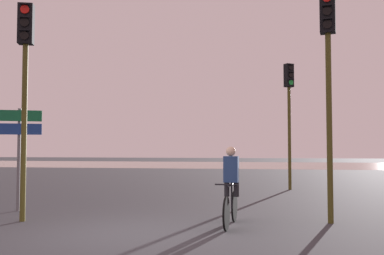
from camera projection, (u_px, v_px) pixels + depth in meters
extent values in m
plane|color=#333338|center=(122.00, 235.00, 7.78)|extent=(120.00, 120.00, 0.00)
cube|color=#9E937F|center=(233.00, 165.00, 40.20)|extent=(80.00, 16.00, 0.01)
cylinder|color=#4C4719|center=(289.00, 138.00, 16.40)|extent=(0.12, 0.12, 3.94)
cube|color=black|center=(289.00, 76.00, 16.51)|extent=(0.40, 0.38, 0.90)
cylinder|color=black|center=(291.00, 67.00, 16.40)|extent=(0.17, 0.13, 0.19)
cube|color=black|center=(291.00, 65.00, 16.39)|extent=(0.22, 0.20, 0.02)
cylinder|color=black|center=(291.00, 75.00, 16.39)|extent=(0.17, 0.13, 0.19)
cube|color=black|center=(291.00, 72.00, 16.38)|extent=(0.22, 0.20, 0.02)
cylinder|color=green|center=(291.00, 82.00, 16.38)|extent=(0.17, 0.13, 0.19)
cube|color=black|center=(291.00, 80.00, 16.36)|extent=(0.22, 0.20, 0.02)
cylinder|color=#4C4719|center=(24.00, 132.00, 9.36)|extent=(0.12, 0.12, 3.89)
cube|color=black|center=(26.00, 24.00, 9.47)|extent=(0.38, 0.32, 0.90)
cylinder|color=red|center=(25.00, 9.00, 9.35)|extent=(0.19, 0.08, 0.19)
cube|color=black|center=(25.00, 4.00, 9.34)|extent=(0.22, 0.17, 0.02)
cylinder|color=black|center=(24.00, 22.00, 9.34)|extent=(0.19, 0.08, 0.19)
cube|color=black|center=(24.00, 17.00, 9.32)|extent=(0.22, 0.17, 0.02)
cylinder|color=black|center=(24.00, 35.00, 9.32)|extent=(0.19, 0.08, 0.19)
cube|color=black|center=(24.00, 30.00, 9.31)|extent=(0.22, 0.17, 0.02)
cylinder|color=#4C4719|center=(329.00, 127.00, 9.12)|extent=(0.12, 0.12, 4.07)
cube|color=black|center=(328.00, 13.00, 9.24)|extent=(0.36, 0.30, 0.90)
cylinder|color=black|center=(327.00, 11.00, 9.12)|extent=(0.19, 0.07, 0.19)
cube|color=black|center=(327.00, 6.00, 9.10)|extent=(0.21, 0.16, 0.02)
cylinder|color=black|center=(327.00, 24.00, 9.10)|extent=(0.19, 0.07, 0.19)
cube|color=black|center=(327.00, 19.00, 9.09)|extent=(0.21, 0.16, 0.02)
cylinder|color=slate|center=(19.00, 159.00, 10.85)|extent=(0.08, 0.08, 2.60)
cube|color=#116038|center=(19.00, 116.00, 10.85)|extent=(1.03, 0.45, 0.28)
cube|color=navy|center=(19.00, 129.00, 10.83)|extent=(1.03, 0.45, 0.28)
cylinder|color=black|center=(226.00, 213.00, 8.22)|extent=(0.10, 0.66, 0.66)
cylinder|color=black|center=(234.00, 206.00, 9.24)|extent=(0.10, 0.66, 0.66)
cylinder|color=black|center=(230.00, 185.00, 8.75)|extent=(0.11, 0.84, 0.04)
cylinder|color=black|center=(232.00, 195.00, 8.89)|extent=(0.04, 0.04, 0.55)
cylinder|color=black|center=(227.00, 185.00, 8.29)|extent=(0.46, 0.07, 0.03)
cylinder|color=black|center=(227.00, 182.00, 8.92)|extent=(0.11, 0.11, 0.60)
cylinder|color=black|center=(236.00, 182.00, 8.87)|extent=(0.11, 0.11, 0.60)
cube|color=navy|center=(231.00, 169.00, 8.86)|extent=(0.32, 0.23, 0.54)
sphere|color=beige|center=(231.00, 151.00, 8.85)|extent=(0.20, 0.20, 0.20)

